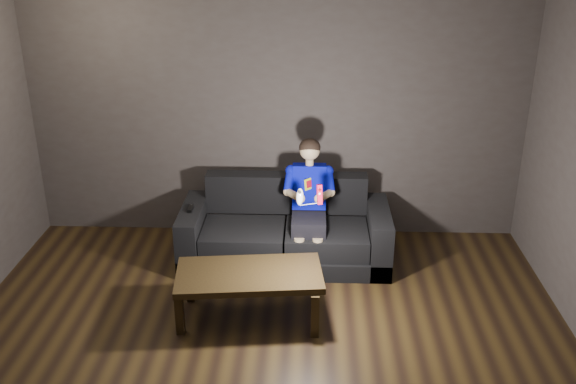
{
  "coord_description": "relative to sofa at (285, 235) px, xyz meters",
  "views": [
    {
      "loc": [
        0.34,
        -3.72,
        3.1
      ],
      "look_at": [
        0.15,
        1.55,
        0.85
      ],
      "focal_mm": 40.0,
      "sensor_mm": 36.0,
      "label": 1
    }
  ],
  "objects": [
    {
      "name": "wii_remote_red",
      "position": [
        0.32,
        -0.5,
        0.65
      ],
      "size": [
        0.06,
        0.07,
        0.18
      ],
      "color": "red",
      "rests_on": "child"
    },
    {
      "name": "child",
      "position": [
        0.23,
        -0.04,
        0.45
      ],
      "size": [
        0.48,
        0.59,
        1.18
      ],
      "color": "black",
      "rests_on": "sofa"
    },
    {
      "name": "wii_remote_black",
      "position": [
        -0.9,
        -0.07,
        0.31
      ],
      "size": [
        0.04,
        0.15,
        0.03
      ],
      "color": "black",
      "rests_on": "sofa"
    },
    {
      "name": "coffee_table",
      "position": [
        -0.25,
        -1.04,
        0.12
      ],
      "size": [
        1.25,
        0.72,
        0.43
      ],
      "color": "black",
      "rests_on": "floor"
    },
    {
      "name": "floor",
      "position": [
        -0.11,
        -1.87,
        -0.25
      ],
      "size": [
        5.0,
        5.0,
        0.0
      ],
      "primitive_type": "plane",
      "color": "black",
      "rests_on": "ground"
    },
    {
      "name": "sofa",
      "position": [
        0.0,
        0.0,
        0.0
      ],
      "size": [
        2.0,
        0.86,
        0.77
      ],
      "color": "black",
      "rests_on": "floor"
    },
    {
      "name": "nunchuk_white",
      "position": [
        0.15,
        -0.49,
        0.63
      ],
      "size": [
        0.07,
        0.1,
        0.16
      ],
      "color": "white",
      "rests_on": "child"
    },
    {
      "name": "back_wall",
      "position": [
        -0.11,
        0.63,
        1.1
      ],
      "size": [
        5.0,
        0.04,
        2.7
      ],
      "primitive_type": "cube",
      "color": "#3E3635",
      "rests_on": "ground"
    }
  ]
}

